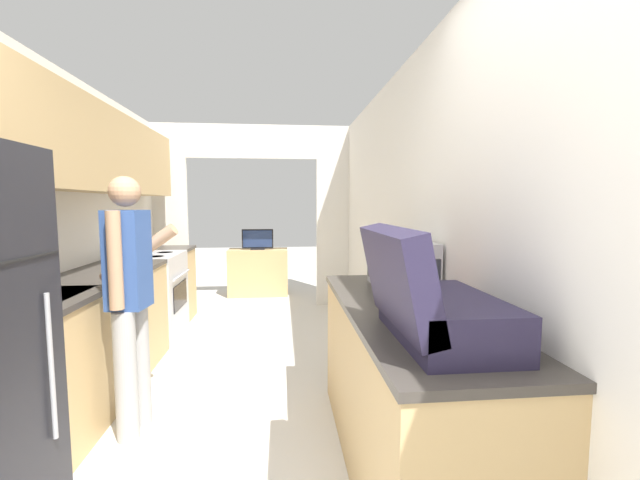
{
  "coord_description": "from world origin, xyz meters",
  "views": [
    {
      "loc": [
        0.39,
        -0.96,
        1.44
      ],
      "look_at": [
        0.75,
        2.71,
        1.09
      ],
      "focal_mm": 22.0,
      "sensor_mm": 36.0,
      "label": 1
    }
  ],
  "objects_px": {
    "tv_cabinet": "(258,272)",
    "person": "(130,299)",
    "range_oven": "(150,295)",
    "suitcase": "(428,303)",
    "television": "(258,240)",
    "microwave": "(401,264)",
    "book_stack": "(412,300)"
  },
  "relations": [
    {
      "from": "range_oven",
      "to": "person",
      "type": "xyz_separation_m",
      "value": [
        0.48,
        -1.82,
        0.4
      ]
    },
    {
      "from": "microwave",
      "to": "tv_cabinet",
      "type": "relative_size",
      "value": 0.57
    },
    {
      "from": "person",
      "to": "television",
      "type": "bearing_deg",
      "value": -2.46
    },
    {
      "from": "person",
      "to": "suitcase",
      "type": "relative_size",
      "value": 2.46
    },
    {
      "from": "range_oven",
      "to": "book_stack",
      "type": "xyz_separation_m",
      "value": [
        2.08,
        -2.34,
        0.48
      ]
    },
    {
      "from": "tv_cabinet",
      "to": "television",
      "type": "distance_m",
      "value": 0.52
    },
    {
      "from": "book_stack",
      "to": "tv_cabinet",
      "type": "distance_m",
      "value": 4.37
    },
    {
      "from": "suitcase",
      "to": "person",
      "type": "bearing_deg",
      "value": 146.27
    },
    {
      "from": "microwave",
      "to": "book_stack",
      "type": "relative_size",
      "value": 1.93
    },
    {
      "from": "range_oven",
      "to": "suitcase",
      "type": "height_order",
      "value": "suitcase"
    },
    {
      "from": "range_oven",
      "to": "microwave",
      "type": "bearing_deg",
      "value": -40.9
    },
    {
      "from": "person",
      "to": "microwave",
      "type": "bearing_deg",
      "value": -85.7
    },
    {
      "from": "suitcase",
      "to": "television",
      "type": "height_order",
      "value": "suitcase"
    },
    {
      "from": "suitcase",
      "to": "book_stack",
      "type": "relative_size",
      "value": 2.4
    },
    {
      "from": "range_oven",
      "to": "person",
      "type": "distance_m",
      "value": 1.92
    },
    {
      "from": "tv_cabinet",
      "to": "person",
      "type": "bearing_deg",
      "value": -98.7
    },
    {
      "from": "suitcase",
      "to": "tv_cabinet",
      "type": "relative_size",
      "value": 0.71
    },
    {
      "from": "range_oven",
      "to": "tv_cabinet",
      "type": "xyz_separation_m",
      "value": [
        1.04,
        1.86,
        -0.09
      ]
    },
    {
      "from": "range_oven",
      "to": "suitcase",
      "type": "relative_size",
      "value": 1.6
    },
    {
      "from": "person",
      "to": "suitcase",
      "type": "height_order",
      "value": "person"
    },
    {
      "from": "range_oven",
      "to": "microwave",
      "type": "xyz_separation_m",
      "value": [
        2.17,
        -1.88,
        0.6
      ]
    },
    {
      "from": "range_oven",
      "to": "suitcase",
      "type": "bearing_deg",
      "value": -54.92
    },
    {
      "from": "book_stack",
      "to": "television",
      "type": "distance_m",
      "value": 4.29
    },
    {
      "from": "microwave",
      "to": "person",
      "type": "bearing_deg",
      "value": 177.96
    },
    {
      "from": "range_oven",
      "to": "television",
      "type": "height_order",
      "value": "television"
    },
    {
      "from": "microwave",
      "to": "television",
      "type": "height_order",
      "value": "microwave"
    },
    {
      "from": "person",
      "to": "range_oven",
      "type": "bearing_deg",
      "value": 21.04
    },
    {
      "from": "person",
      "to": "book_stack",
      "type": "distance_m",
      "value": 1.69
    },
    {
      "from": "microwave",
      "to": "suitcase",
      "type": "bearing_deg",
      "value": -101.11
    },
    {
      "from": "suitcase",
      "to": "microwave",
      "type": "distance_m",
      "value": 0.96
    },
    {
      "from": "range_oven",
      "to": "microwave",
      "type": "relative_size",
      "value": 1.99
    },
    {
      "from": "person",
      "to": "suitcase",
      "type": "xyz_separation_m",
      "value": [
        1.51,
        -1.0,
        0.19
      ]
    }
  ]
}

